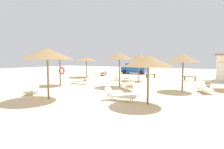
{
  "coord_description": "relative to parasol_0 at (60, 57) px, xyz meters",
  "views": [
    {
      "loc": [
        7.25,
        -9.52,
        2.46
      ],
      "look_at": [
        0.0,
        3.0,
        1.2
      ],
      "focal_mm": 28.74,
      "sensor_mm": 36.0,
      "label": 1
    }
  ],
  "objects": [
    {
      "name": "parasol_6",
      "position": [
        3.79,
        -4.61,
        0.11
      ],
      "size": [
        3.11,
        3.11,
        3.11
      ],
      "color": "#75604C",
      "rests_on": "ground"
    },
    {
      "name": "lounger_7",
      "position": [
        -1.76,
        9.42,
        -2.32
      ],
      "size": [
        1.59,
        1.88,
        0.8
      ],
      "color": "silver",
      "rests_on": "ground"
    },
    {
      "name": "parasol_4",
      "position": [
        5.25,
        1.94,
        0.06
      ],
      "size": [
        2.53,
        2.53,
        3.03
      ],
      "color": "#75604C",
      "rests_on": "ground"
    },
    {
      "name": "bench_0",
      "position": [
        5.14,
        11.05,
        -2.3
      ],
      "size": [
        1.52,
        0.47,
        0.49
      ],
      "color": "brown",
      "rests_on": "ground"
    },
    {
      "name": "bench_1",
      "position": [
        10.1,
        10.03,
        -2.3
      ],
      "size": [
        1.5,
        0.4,
        0.49
      ],
      "color": "brown",
      "rests_on": "ground"
    },
    {
      "name": "parasol_7",
      "position": [
        -2.54,
        7.2,
        -0.24
      ],
      "size": [
        3.1,
        3.1,
        2.65
      ],
      "color": "#75604C",
      "rests_on": "ground"
    },
    {
      "name": "lounger_5",
      "position": [
        11.96,
        5.84,
        -2.32
      ],
      "size": [
        0.75,
        1.91,
        0.76
      ],
      "color": "silver",
      "rests_on": "ground"
    },
    {
      "name": "lounger_4",
      "position": [
        6.64,
        0.62,
        -2.32
      ],
      "size": [
        1.72,
        1.81,
        0.78
      ],
      "color": "silver",
      "rests_on": "ground"
    },
    {
      "name": "lounger_3",
      "position": [
        3.15,
        6.22,
        -2.32
      ],
      "size": [
        1.98,
        1.35,
        0.74
      ],
      "color": "silver",
      "rests_on": "ground"
    },
    {
      "name": "parasol_1",
      "position": [
        9.46,
        -2.77,
        -0.3
      ],
      "size": [
        2.7,
        2.7,
        2.66
      ],
      "color": "#75604C",
      "rests_on": "ground"
    },
    {
      "name": "lounger_0",
      "position": [
        1.06,
        1.57,
        -2.33
      ],
      "size": [
        1.99,
        1.03,
        0.7
      ],
      "color": "silver",
      "rests_on": "ground"
    },
    {
      "name": "lounger_6",
      "position": [
        1.36,
        -3.98,
        -2.32
      ],
      "size": [
        1.68,
        1.82,
        0.8
      ],
      "color": "silver",
      "rests_on": "ground"
    },
    {
      "name": "lounger_2",
      "position": [
        11.92,
        2.63,
        -2.32
      ],
      "size": [
        1.33,
        1.97,
        0.75
      ],
      "color": "silver",
      "rests_on": "ground"
    },
    {
      "name": "bench_2",
      "position": [
        -1.72,
        10.17,
        -2.3
      ],
      "size": [
        0.52,
        1.53,
        0.49
      ],
      "color": "brown",
      "rests_on": "ground"
    },
    {
      "name": "parked_car",
      "position": [
        0.84,
        15.4,
        -1.82
      ],
      "size": [
        4.12,
        2.24,
        1.72
      ],
      "color": "#194C9E",
      "rests_on": "ground"
    },
    {
      "name": "parasol_2",
      "position": [
        10.43,
        2.45,
        -0.14
      ],
      "size": [
        2.51,
        2.51,
        2.8
      ],
      "color": "#75604C",
      "rests_on": "ground"
    },
    {
      "name": "parasol_0",
      "position": [
        0.0,
        0.0,
        0.0
      ],
      "size": [
        2.36,
        2.36,
        2.97
      ],
      "color": "#75604C",
      "rests_on": "ground"
    },
    {
      "name": "lounger_1",
      "position": [
        7.73,
        -2.75,
        -2.32
      ],
      "size": [
        1.92,
        0.84,
        0.78
      ],
      "color": "silver",
      "rests_on": "ground"
    },
    {
      "name": "ground_plane",
      "position": [
        5.33,
        -2.5,
        -2.64
      ],
      "size": [
        80.0,
        80.0,
        0.0
      ],
      "primitive_type": "plane",
      "color": "beige"
    },
    {
      "name": "parasol_3",
      "position": [
        5.2,
        6.75,
        0.02
      ],
      "size": [
        2.32,
        2.32,
        3.01
      ],
      "color": "#75604C",
      "rests_on": "ground"
    }
  ]
}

